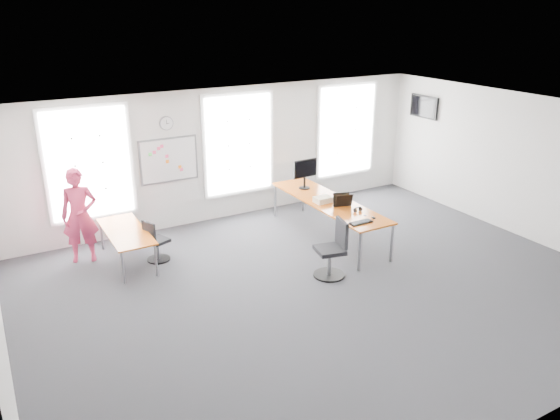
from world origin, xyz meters
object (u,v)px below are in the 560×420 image
desk_left (126,233)px  keyboard (361,223)px  chair_right (333,252)px  headphones (358,210)px  desk_right (328,203)px  person (80,216)px  chair_left (155,243)px  monitor (305,171)px

desk_left → keyboard: keyboard is taller
chair_right → headphones: bearing=135.9°
desk_right → person: bearing=163.8°
desk_right → chair_right: bearing=-121.2°
person → keyboard: (4.59, -2.72, -0.10)m
person → headphones: 5.37m
chair_right → chair_left: chair_right is taller
chair_right → person: 4.83m
chair_right → chair_left: bearing=-117.7°
desk_right → headphones: bearing=-79.5°
chair_left → monitor: bearing=-106.1°
person → monitor: size_ratio=2.75×
person → monitor: 4.79m
desk_left → chair_left: 0.58m
person → monitor: (4.76, -0.44, 0.29)m
chair_left → chair_right: bearing=-150.5°
person → headphones: size_ratio=11.09×
desk_right → person: person is taller
chair_right → keyboard: chair_right is taller
chair_right → headphones: (1.08, 0.72, 0.39)m
desk_right → chair_left: 3.64m
desk_left → monitor: monitor is taller
chair_right → monitor: bearing=171.4°
monitor → desk_right: bearing=-94.7°
keyboard → monitor: size_ratio=0.69×
chair_left → keyboard: size_ratio=1.82×
chair_left → keyboard: bearing=-141.1°
chair_left → headphones: 4.02m
monitor → person: bearing=170.3°
desk_right → desk_left: desk_right is taller
keyboard → desk_right: bearing=82.1°
desk_left → headphones: size_ratio=10.82×
desk_left → chair_right: (3.12, -2.40, -0.13)m
desk_right → desk_left: 4.14m
chair_left → monitor: 3.67m
chair_right → chair_left: size_ratio=1.28×
desk_left → person: person is taller
chair_right → desk_left: bearing=-115.5°
desk_right → chair_right: size_ratio=3.11×
desk_left → chair_left: (0.49, -0.21, -0.23)m
keyboard → monitor: (0.17, 2.28, 0.39)m
chair_right → person: (-3.83, 2.91, 0.45)m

